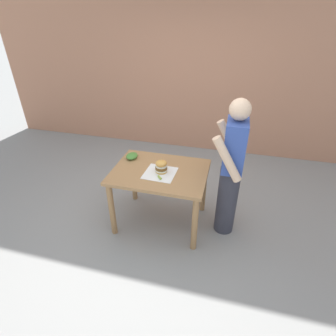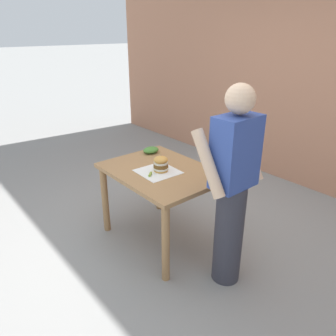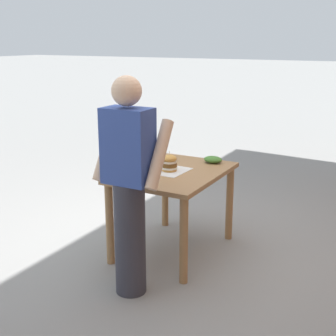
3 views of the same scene
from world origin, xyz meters
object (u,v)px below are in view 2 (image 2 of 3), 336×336
object	(u,v)px
side_salad	(151,150)
diner_across_table	(232,187)
patio_table	(161,182)
pickle_spear	(150,174)
sandwich	(161,164)

from	to	relation	value
side_salad	diner_across_table	bearing A→B (deg)	83.38
patio_table	side_salad	bearing A→B (deg)	-115.19
pickle_spear	diner_across_table	distance (m)	0.81
patio_table	pickle_spear	size ratio (longest dim) A/B	15.38
patio_table	side_salad	xyz separation A→B (m)	(-0.20, -0.43, 0.16)
sandwich	pickle_spear	distance (m)	0.16
diner_across_table	patio_table	bearing A→B (deg)	-85.91
patio_table	pickle_spear	distance (m)	0.23
patio_table	side_salad	world-z (taller)	side_salad
patio_table	pickle_spear	xyz separation A→B (m)	(0.17, 0.05, 0.14)
sandwich	pickle_spear	xyz separation A→B (m)	(0.14, 0.02, -0.06)
sandwich	diner_across_table	world-z (taller)	diner_across_table
side_salad	diner_across_table	world-z (taller)	diner_across_table
sandwich	side_salad	xyz separation A→B (m)	(-0.23, -0.46, -0.04)
pickle_spear	diner_across_table	bearing A→B (deg)	106.47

